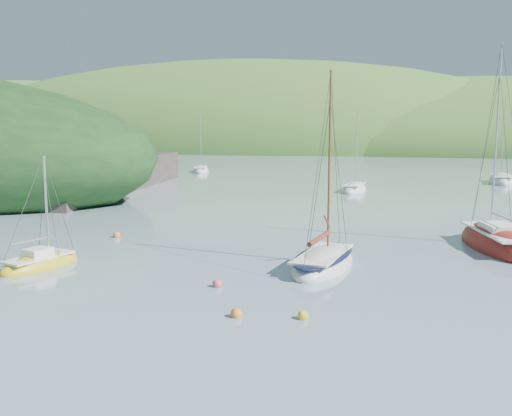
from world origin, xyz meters
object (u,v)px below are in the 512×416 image
(sailboat_yellow, at_px, (40,264))
(distant_sloop_c, at_px, (201,171))
(daysailer_white, at_px, (323,263))
(distant_sloop_b, at_px, (501,181))
(distant_sloop_a, at_px, (354,190))
(sloop_red, at_px, (497,244))

(sailboat_yellow, distance_m, distant_sloop_c, 60.79)
(daysailer_white, xyz_separation_m, distant_sloop_c, (-29.84, 54.21, -0.06))
(distant_sloop_c, bearing_deg, daysailer_white, -80.75)
(sailboat_yellow, xyz_separation_m, distant_sloop_b, (26.59, 53.85, 0.04))
(daysailer_white, distance_m, distant_sloop_a, 34.73)
(sailboat_yellow, height_order, distant_sloop_b, distant_sloop_b)
(daysailer_white, height_order, distant_sloop_a, daysailer_white)
(sloop_red, xyz_separation_m, distant_sloop_a, (-12.05, 27.04, -0.07))
(sloop_red, height_order, distant_sloop_c, sloop_red)
(sloop_red, xyz_separation_m, distant_sloop_c, (-38.61, 46.68, -0.06))
(daysailer_white, height_order, sloop_red, sloop_red)
(sloop_red, relative_size, distant_sloop_b, 1.07)
(sloop_red, bearing_deg, distant_sloop_c, 113.91)
(distant_sloop_a, height_order, distant_sloop_c, distant_sloop_c)
(sailboat_yellow, relative_size, distant_sloop_c, 0.62)
(sailboat_yellow, bearing_deg, daysailer_white, 29.52)
(daysailer_white, height_order, distant_sloop_c, daysailer_white)
(daysailer_white, bearing_deg, sailboat_yellow, -157.37)
(daysailer_white, relative_size, sloop_red, 0.82)
(daysailer_white, bearing_deg, distant_sloop_b, 80.05)
(distant_sloop_b, distance_m, distant_sloop_c, 43.13)
(distant_sloop_c, bearing_deg, distant_sloop_b, -25.85)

